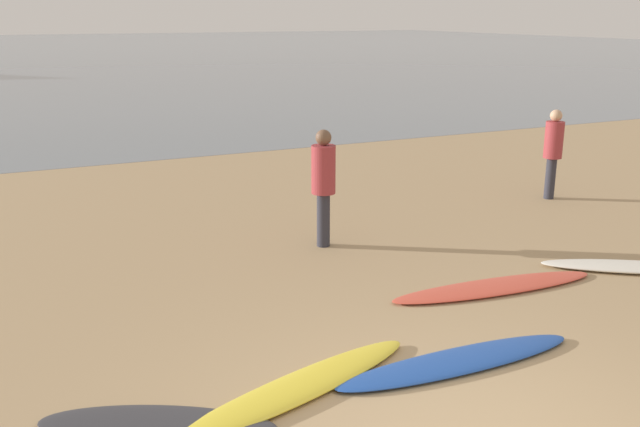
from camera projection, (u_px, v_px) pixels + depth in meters
ground_plane at (163, 184)px, 13.83m from camera, size 120.00×120.00×0.20m
ocean_water at (25, 51)px, 58.96m from camera, size 140.00×100.00×0.01m
surfboard_2 at (157, 426)px, 5.50m from camera, size 1.98×1.44×0.06m
surfboard_3 at (297, 388)px, 6.04m from camera, size 2.66×1.22×0.09m
surfboard_4 at (457, 361)px, 6.51m from camera, size 2.55×0.52×0.07m
surfboard_5 at (495, 287)px, 8.30m from camera, size 2.73×0.74×0.06m
surfboard_6 at (634, 267)px, 8.90m from camera, size 2.20×1.62×0.09m
person_0 at (323, 179)px, 9.59m from camera, size 0.33×0.33×1.65m
person_1 at (553, 147)px, 12.11m from camera, size 0.32×0.32×1.57m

